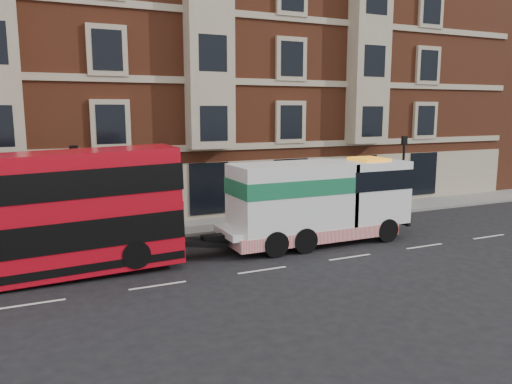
# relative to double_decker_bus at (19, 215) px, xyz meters

# --- Properties ---
(ground) EXTENTS (120.00, 120.00, 0.00)m
(ground) POSITION_rel_double_decker_bus_xyz_m (8.21, -2.47, -2.38)
(ground) COLOR black
(ground) RESTS_ON ground
(sidewalk) EXTENTS (90.00, 3.00, 0.15)m
(sidewalk) POSITION_rel_double_decker_bus_xyz_m (8.21, 5.03, -2.31)
(sidewalk) COLOR slate
(sidewalk) RESTS_ON ground
(victorian_terrace) EXTENTS (45.00, 12.00, 20.40)m
(victorian_terrace) POSITION_rel_double_decker_bus_xyz_m (8.71, 12.53, 7.68)
(victorian_terrace) COLOR brown
(victorian_terrace) RESTS_ON ground
(lamp_post_west) EXTENTS (0.35, 0.15, 4.35)m
(lamp_post_west) POSITION_rel_double_decker_bus_xyz_m (2.21, 3.73, 0.29)
(lamp_post_west) COLOR black
(lamp_post_west) RESTS_ON sidewalk
(lamp_post_east) EXTENTS (0.35, 0.15, 4.35)m
(lamp_post_east) POSITION_rel_double_decker_bus_xyz_m (20.21, 3.73, 0.29)
(lamp_post_east) COLOR black
(lamp_post_east) RESTS_ON sidewalk
(double_decker_bus) EXTENTS (11.11, 2.55, 4.50)m
(double_decker_bus) POSITION_rel_double_decker_bus_xyz_m (0.00, 0.00, 0.00)
(double_decker_bus) COLOR red
(double_decker_bus) RESTS_ON ground
(tow_truck) EXTENTS (8.90, 2.63, 3.71)m
(tow_truck) POSITION_rel_double_decker_bus_xyz_m (12.06, 0.00, -0.42)
(tow_truck) COLOR white
(tow_truck) RESTS_ON ground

